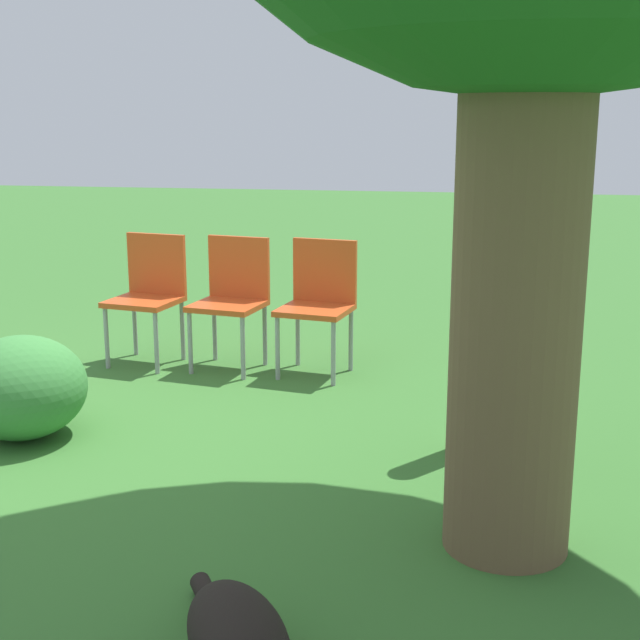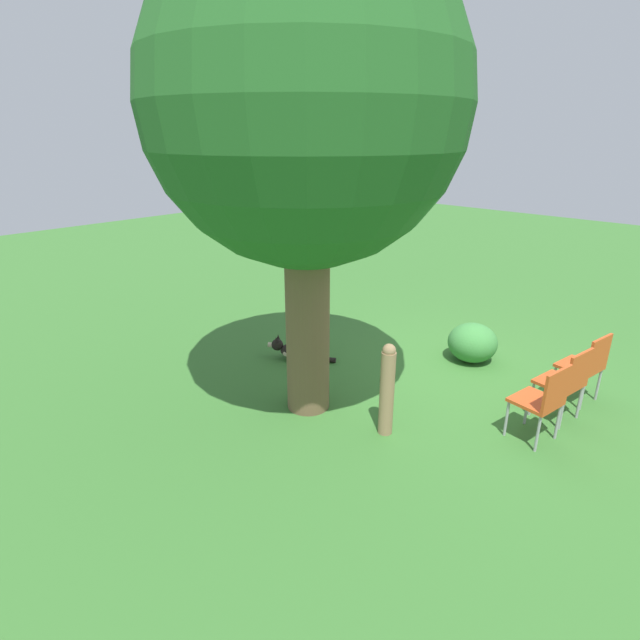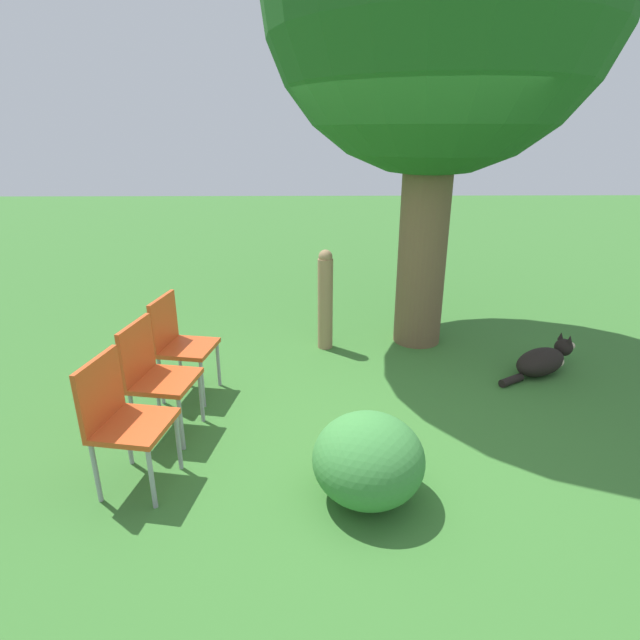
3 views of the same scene
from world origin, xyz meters
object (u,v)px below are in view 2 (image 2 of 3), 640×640
object	(u,v)px
red_chair_0	(587,363)
red_chair_2	(544,398)
oak_tree	(306,108)
red_chair_1	(567,379)
fence_post	(387,389)
dog	(297,351)

from	to	relation	value
red_chair_0	red_chair_2	world-z (taller)	same
red_chair_2	red_chair_0	bearing A→B (deg)	-82.91
oak_tree	red_chair_1	bearing A→B (deg)	-142.68
oak_tree	fence_post	size ratio (longest dim) A/B	4.68
red_chair_0	oak_tree	bearing A→B (deg)	55.14
red_chair_0	fence_post	bearing A→B (deg)	68.61
dog	red_chair_1	bearing A→B (deg)	165.16
red_chair_1	fence_post	bearing A→B (deg)	60.61
oak_tree	red_chair_2	bearing A→B (deg)	-152.99
dog	red_chair_0	size ratio (longest dim) A/B	1.02
fence_post	red_chair_1	bearing A→B (deg)	-129.29
fence_post	red_chair_1	world-z (taller)	fence_post
dog	fence_post	world-z (taller)	fence_post
fence_post	red_chair_1	size ratio (longest dim) A/B	1.20
red_chair_1	red_chair_2	bearing A→B (deg)	97.09
red_chair_2	dog	bearing A→B (deg)	15.80
red_chair_0	red_chair_2	distance (m)	1.19
dog	red_chair_2	size ratio (longest dim) A/B	1.02
oak_tree	dog	size ratio (longest dim) A/B	5.50
oak_tree	dog	world-z (taller)	oak_tree
red_chair_1	red_chair_2	size ratio (longest dim) A/B	1.00
red_chair_0	red_chair_1	distance (m)	0.60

